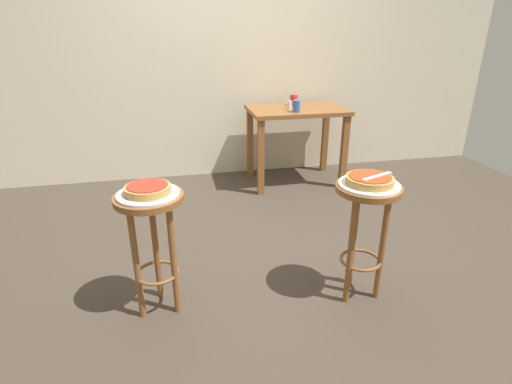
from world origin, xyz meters
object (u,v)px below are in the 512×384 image
serving_plate_middle (148,194)px  dining_table (296,122)px  condiment_shaker (290,105)px  pizza_middle (148,189)px  stool_middle (152,228)px  cup_near_edge (297,106)px  cup_far_edge (294,100)px  pizza_foreground (370,180)px  serving_plate_foreground (369,185)px  pizza_server_knife (377,176)px  stool_foreground (365,217)px

serving_plate_middle → dining_table: size_ratio=0.35×
serving_plate_middle → condiment_shaker: 2.20m
pizza_middle → stool_middle: bearing=0.0°
cup_near_edge → cup_far_edge: same height
condiment_shaker → serving_plate_middle: bearing=-126.1°
cup_near_edge → condiment_shaker: size_ratio=1.39×
pizza_foreground → serving_plate_middle: bearing=174.2°
stool_middle → serving_plate_middle: size_ratio=2.20×
stool_middle → condiment_shaker: condiment_shaker is taller
serving_plate_foreground → stool_middle: size_ratio=0.47×
stool_middle → pizza_middle: (-0.00, 0.00, 0.23)m
pizza_foreground → pizza_middle: same height
pizza_foreground → condiment_shaker: bearing=86.9°
cup_near_edge → dining_table: bearing=71.2°
serving_plate_middle → pizza_server_knife: (1.23, -0.14, 0.06)m
pizza_middle → cup_near_edge: size_ratio=2.14×
cup_far_edge → condiment_shaker: cup_far_edge is taller
stool_foreground → pizza_foreground: size_ratio=2.74×
cup_near_edge → serving_plate_foreground: bearing=-94.1°
pizza_foreground → cup_far_edge: (0.20, 2.07, 0.08)m
condiment_shaker → pizza_server_knife: bearing=-92.1°
serving_plate_foreground → pizza_foreground: 0.03m
pizza_middle → dining_table: (1.39, 1.82, -0.12)m
serving_plate_middle → stool_middle: bearing=0.0°
stool_foreground → serving_plate_foreground: bearing=-90.0°
condiment_shaker → pizza_foreground: bearing=-93.1°
pizza_middle → cup_far_edge: 2.40m
cup_near_edge → pizza_foreground: bearing=-94.1°
condiment_shaker → cup_far_edge: bearing=60.8°
serving_plate_foreground → pizza_foreground: pizza_foreground is taller
stool_foreground → pizza_server_knife: bearing=-33.7°
pizza_foreground → condiment_shaker: condiment_shaker is taller
serving_plate_middle → cup_near_edge: bearing=51.0°
pizza_foreground → dining_table: pizza_foreground is taller
serving_plate_middle → stool_foreground: bearing=-5.8°
stool_middle → pizza_server_knife: bearing=-6.5°
serving_plate_middle → cup_near_edge: (1.32, 1.63, 0.10)m
stool_foreground → serving_plate_middle: (-1.20, 0.12, 0.20)m
serving_plate_middle → cup_far_edge: 2.40m
stool_foreground → pizza_foreground: bearing=0.0°
serving_plate_foreground → stool_foreground: bearing=90.0°
stool_foreground → stool_middle: size_ratio=1.00×
stool_foreground → pizza_foreground: pizza_foreground is taller
pizza_server_knife → serving_plate_foreground: bearing=124.5°
dining_table → stool_middle: bearing=-127.3°
dining_table → condiment_shaker: (-0.09, -0.04, 0.18)m
serving_plate_foreground → stool_middle: (-1.20, 0.12, -0.20)m
serving_plate_foreground → stool_middle: serving_plate_foreground is taller
dining_table → pizza_server_knife: 1.97m
serving_plate_foreground → cup_far_edge: cup_far_edge is taller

